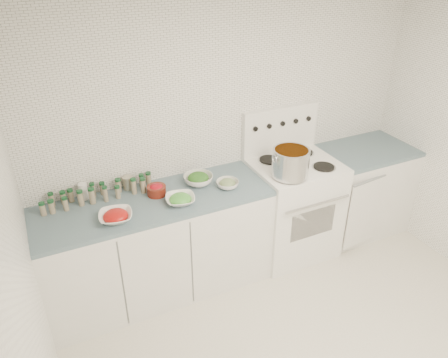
% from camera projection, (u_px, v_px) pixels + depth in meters
% --- Properties ---
extents(floor, '(3.50, 3.50, 0.00)m').
position_uv_depth(floor, '(320.00, 356.00, 3.21)').
color(floor, beige).
rests_on(floor, ground).
extents(room_walls, '(3.54, 3.04, 2.52)m').
position_uv_depth(room_walls, '(351.00, 170.00, 2.44)').
color(room_walls, white).
rests_on(room_walls, ground).
extents(counter_left, '(1.85, 0.62, 0.90)m').
position_uv_depth(counter_left, '(158.00, 246.00, 3.62)').
color(counter_left, white).
rests_on(counter_left, ground).
extents(stove, '(0.76, 0.70, 1.36)m').
position_uv_depth(stove, '(292.00, 205.00, 4.08)').
color(stove, white).
rests_on(stove, ground).
extents(counter_right, '(0.89, 0.67, 0.90)m').
position_uv_depth(counter_right, '(360.00, 190.00, 4.41)').
color(counter_right, white).
rests_on(counter_right, ground).
extents(stock_pot, '(0.33, 0.31, 0.23)m').
position_uv_depth(stock_pot, '(291.00, 161.00, 3.59)').
color(stock_pot, silver).
rests_on(stock_pot, stove).
extents(bowl_tomato, '(0.28, 0.28, 0.08)m').
position_uv_depth(bowl_tomato, '(116.00, 216.00, 3.14)').
color(bowl_tomato, white).
rests_on(bowl_tomato, counter_left).
extents(bowl_snowpea, '(0.27, 0.27, 0.08)m').
position_uv_depth(bowl_snowpea, '(180.00, 199.00, 3.35)').
color(bowl_snowpea, white).
rests_on(bowl_snowpea, counter_left).
extents(bowl_broccoli, '(0.31, 0.31, 0.10)m').
position_uv_depth(bowl_broccoli, '(198.00, 179.00, 3.60)').
color(bowl_broccoli, white).
rests_on(bowl_broccoli, counter_left).
extents(bowl_zucchini, '(0.21, 0.21, 0.07)m').
position_uv_depth(bowl_zucchini, '(228.00, 184.00, 3.55)').
color(bowl_zucchini, white).
rests_on(bowl_zucchini, counter_left).
extents(bowl_pepper, '(0.15, 0.15, 0.09)m').
position_uv_depth(bowl_pepper, '(157.00, 190.00, 3.44)').
color(bowl_pepper, '#5B1A0F').
rests_on(bowl_pepper, counter_left).
extents(salt_canister, '(0.08, 0.08, 0.13)m').
position_uv_depth(salt_canister, '(83.00, 191.00, 3.38)').
color(salt_canister, white).
rests_on(salt_canister, counter_left).
extents(tin_can, '(0.10, 0.10, 0.11)m').
position_uv_depth(tin_can, '(128.00, 183.00, 3.52)').
color(tin_can, '#A59F8B').
rests_on(tin_can, counter_left).
extents(spice_cluster, '(0.88, 0.16, 0.14)m').
position_uv_depth(spice_cluster, '(97.00, 193.00, 3.37)').
color(spice_cluster, gray).
rests_on(spice_cluster, counter_left).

